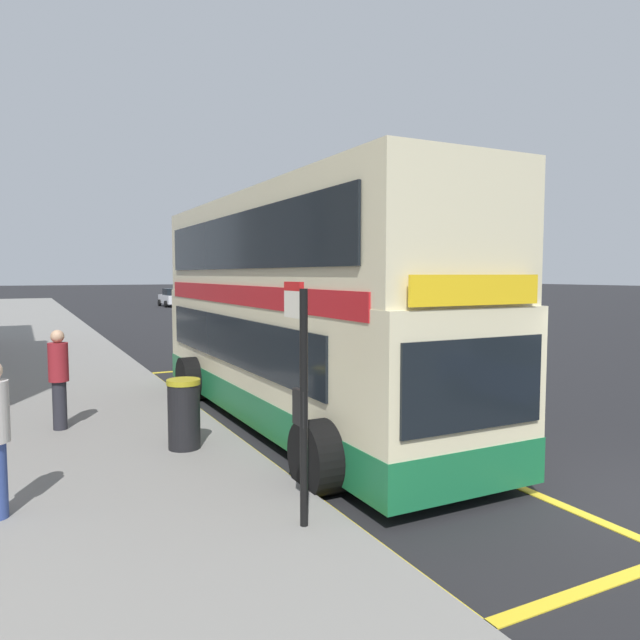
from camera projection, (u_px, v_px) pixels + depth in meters
ground_plane at (154, 322)px, 35.87m from camera, size 260.00×260.00×0.00m
pavement_near at (26, 325)px, 32.69m from camera, size 6.00×76.00×0.14m
double_decker_bus at (294, 317)px, 11.52m from camera, size 3.15×10.33×4.40m
bus_bay_markings at (288, 421)px, 11.64m from camera, size 2.83×14.09×0.01m
bus_stop_sign at (301, 383)px, 6.44m from camera, size 0.09×0.51×2.68m
parked_car_white_across at (173, 298)px, 52.61m from camera, size 2.09×4.20×1.62m
pedestrian_further_back at (59, 375)px, 10.43m from camera, size 0.34×0.34×1.78m
litter_bin at (184, 414)px, 9.32m from camera, size 0.53×0.53×1.11m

